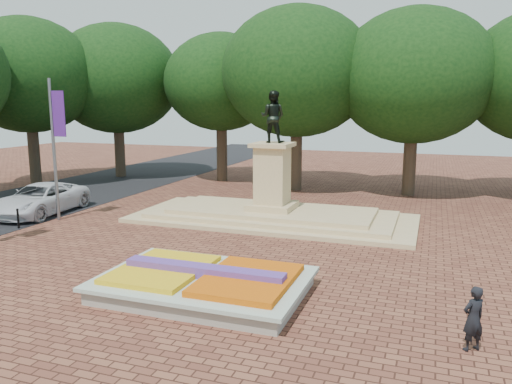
{
  "coord_description": "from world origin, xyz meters",
  "views": [
    {
      "loc": [
        7.45,
        -15.25,
        5.87
      ],
      "look_at": [
        0.63,
        3.83,
        2.2
      ],
      "focal_mm": 35.0,
      "sensor_mm": 36.0,
      "label": 1
    }
  ],
  "objects_px": {
    "flower_bed": "(205,282)",
    "pedestrian": "(473,319)",
    "van": "(40,199)",
    "monument": "(272,203)"
  },
  "relations": [
    {
      "from": "van",
      "to": "pedestrian",
      "type": "distance_m",
      "value": 22.19
    },
    {
      "from": "flower_bed",
      "to": "pedestrian",
      "type": "distance_m",
      "value": 7.63
    },
    {
      "from": "flower_bed",
      "to": "van",
      "type": "height_order",
      "value": "van"
    },
    {
      "from": "pedestrian",
      "to": "monument",
      "type": "bearing_deg",
      "value": -89.92
    },
    {
      "from": "van",
      "to": "pedestrian",
      "type": "bearing_deg",
      "value": -26.95
    },
    {
      "from": "flower_bed",
      "to": "van",
      "type": "relative_size",
      "value": 1.09
    },
    {
      "from": "flower_bed",
      "to": "pedestrian",
      "type": "bearing_deg",
      "value": -8.05
    },
    {
      "from": "flower_bed",
      "to": "monument",
      "type": "bearing_deg",
      "value": 95.87
    },
    {
      "from": "flower_bed",
      "to": "pedestrian",
      "type": "relative_size",
      "value": 3.91
    },
    {
      "from": "van",
      "to": "monument",
      "type": "bearing_deg",
      "value": 7.96
    }
  ]
}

